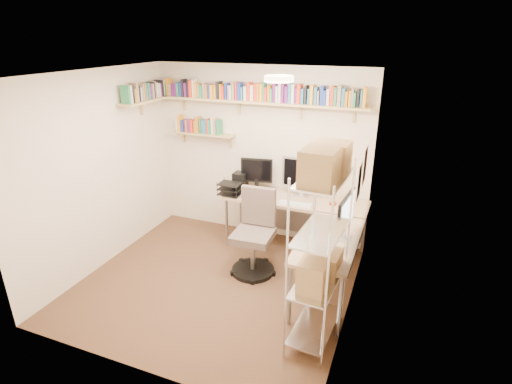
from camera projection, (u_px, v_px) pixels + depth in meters
ground at (216, 282)px, 4.96m from camera, size 3.20×3.20×0.00m
room_shell at (212, 163)px, 4.39m from camera, size 3.24×3.04×2.52m
wall_shelves at (228, 100)px, 5.47m from camera, size 3.12×1.09×0.80m
corner_desk at (294, 207)px, 5.25m from camera, size 2.04×1.94×1.32m
office_chair at (255, 238)px, 5.06m from camera, size 0.58×0.59×1.10m
wire_rack at (322, 222)px, 3.59m from camera, size 0.43×0.81×2.03m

